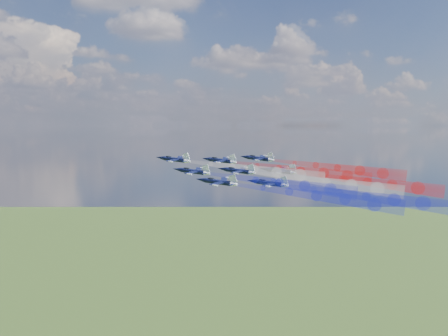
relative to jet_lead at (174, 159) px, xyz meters
name	(u,v)px	position (x,y,z in m)	size (l,w,h in m)	color
jet_lead	(174,159)	(0.00, 0.00, 0.00)	(10.75, 13.44, 3.58)	black
trail_lead	(254,170)	(22.60, -17.84, -2.67)	(4.48, 45.96, 4.48)	white
jet_inner_left	(193,171)	(2.91, -14.25, -3.04)	(10.75, 13.44, 3.58)	black
trail_inner_left	(280,183)	(25.51, -32.09, -5.70)	(4.48, 45.96, 4.48)	#1921D8
jet_inner_right	(221,160)	(16.43, -1.07, -0.63)	(10.75, 13.44, 3.58)	black
trail_inner_right	(301,170)	(39.03, -18.91, -3.30)	(4.48, 45.96, 4.48)	red
jet_outer_left	(218,182)	(5.95, -32.14, -4.73)	(10.75, 13.44, 3.58)	black
trail_outer_left	(317,196)	(28.55, -49.97, -7.40)	(4.48, 45.96, 4.48)	#1921D8
jet_center_third	(238,171)	(17.60, -16.27, -3.07)	(10.75, 13.44, 3.58)	black
trail_center_third	(326,182)	(40.20, -34.11, -5.74)	(4.48, 45.96, 4.48)	white
jet_outer_right	(258,158)	(31.85, 1.57, -0.33)	(10.75, 13.44, 3.58)	black
trail_outer_right	(337,168)	(54.45, -16.27, -3.00)	(4.48, 45.96, 4.48)	red
jet_rear_left	(269,183)	(23.01, -30.00, -5.90)	(10.75, 13.44, 3.58)	black
trail_rear_left	(366,196)	(45.61, -47.84, -8.57)	(4.48, 45.96, 4.48)	#1921D8
jet_rear_right	(280,171)	(32.94, -15.13, -3.58)	(10.75, 13.44, 3.58)	black
trail_rear_right	(367,182)	(55.54, -32.97, -6.25)	(4.48, 45.96, 4.48)	red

